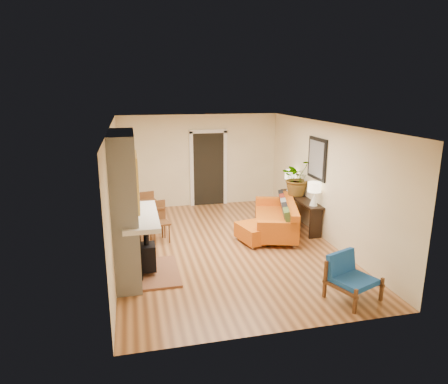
{
  "coord_description": "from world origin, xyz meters",
  "views": [
    {
      "loc": [
        -1.88,
        -7.83,
        3.3
      ],
      "look_at": [
        0.0,
        0.2,
        1.15
      ],
      "focal_mm": 32.0,
      "sensor_mm": 36.0,
      "label": 1
    }
  ],
  "objects_px": {
    "sofa": "(279,218)",
    "dining_table": "(148,209)",
    "ottoman": "(258,232)",
    "lamp_near": "(314,191)",
    "lamp_far": "(291,178)",
    "console_table": "(301,204)",
    "blue_chair": "(349,274)",
    "houseplant": "(297,177)"
  },
  "relations": [
    {
      "from": "sofa",
      "to": "dining_table",
      "type": "relative_size",
      "value": 1.32
    },
    {
      "from": "ottoman",
      "to": "dining_table",
      "type": "xyz_separation_m",
      "value": [
        -2.33,
        1.09,
        0.35
      ]
    },
    {
      "from": "lamp_near",
      "to": "lamp_far",
      "type": "height_order",
      "value": "same"
    },
    {
      "from": "console_table",
      "to": "lamp_near",
      "type": "xyz_separation_m",
      "value": [
        0.0,
        -0.68,
        0.49
      ]
    },
    {
      "from": "lamp_near",
      "to": "console_table",
      "type": "bearing_deg",
      "value": 90.0
    },
    {
      "from": "lamp_near",
      "to": "lamp_far",
      "type": "distance_m",
      "value": 1.38
    },
    {
      "from": "blue_chair",
      "to": "dining_table",
      "type": "distance_m",
      "value": 4.79
    },
    {
      "from": "ottoman",
      "to": "lamp_near",
      "type": "xyz_separation_m",
      "value": [
        1.32,
        0.07,
        0.83
      ]
    },
    {
      "from": "houseplant",
      "to": "lamp_near",
      "type": "bearing_deg",
      "value": -89.39
    },
    {
      "from": "sofa",
      "to": "blue_chair",
      "type": "height_order",
      "value": "sofa"
    },
    {
      "from": "lamp_far",
      "to": "houseplant",
      "type": "relative_size",
      "value": 0.6
    },
    {
      "from": "lamp_near",
      "to": "houseplant",
      "type": "bearing_deg",
      "value": 90.61
    },
    {
      "from": "lamp_far",
      "to": "dining_table",
      "type": "bearing_deg",
      "value": -174.33
    },
    {
      "from": "ottoman",
      "to": "houseplant",
      "type": "height_order",
      "value": "houseplant"
    },
    {
      "from": "dining_table",
      "to": "console_table",
      "type": "distance_m",
      "value": 3.67
    },
    {
      "from": "dining_table",
      "to": "lamp_far",
      "type": "xyz_separation_m",
      "value": [
        3.65,
        0.36,
        0.48
      ]
    },
    {
      "from": "blue_chair",
      "to": "console_table",
      "type": "height_order",
      "value": "blue_chair"
    },
    {
      "from": "sofa",
      "to": "ottoman",
      "type": "height_order",
      "value": "sofa"
    },
    {
      "from": "sofa",
      "to": "lamp_near",
      "type": "relative_size",
      "value": 4.16
    },
    {
      "from": "sofa",
      "to": "houseplant",
      "type": "distance_m",
      "value": 1.2
    },
    {
      "from": "sofa",
      "to": "console_table",
      "type": "distance_m",
      "value": 0.78
    },
    {
      "from": "blue_chair",
      "to": "dining_table",
      "type": "height_order",
      "value": "dining_table"
    },
    {
      "from": "console_table",
      "to": "houseplant",
      "type": "distance_m",
      "value": 0.65
    },
    {
      "from": "ottoman",
      "to": "houseplant",
      "type": "bearing_deg",
      "value": 37.5
    },
    {
      "from": "sofa",
      "to": "ottoman",
      "type": "xyz_separation_m",
      "value": [
        -0.64,
        -0.44,
        -0.13
      ]
    },
    {
      "from": "dining_table",
      "to": "lamp_far",
      "type": "relative_size",
      "value": 3.16
    },
    {
      "from": "sofa",
      "to": "lamp_near",
      "type": "bearing_deg",
      "value": -28.02
    },
    {
      "from": "ottoman",
      "to": "console_table",
      "type": "relative_size",
      "value": 0.52
    },
    {
      "from": "lamp_near",
      "to": "houseplant",
      "type": "distance_m",
      "value": 0.94
    },
    {
      "from": "blue_chair",
      "to": "ottoman",
      "type": "bearing_deg",
      "value": 104.39
    },
    {
      "from": "ottoman",
      "to": "lamp_far",
      "type": "xyz_separation_m",
      "value": [
        1.32,
        1.45,
        0.83
      ]
    },
    {
      "from": "houseplant",
      "to": "dining_table",
      "type": "bearing_deg",
      "value": 178.7
    },
    {
      "from": "ottoman",
      "to": "houseplant",
      "type": "distance_m",
      "value": 1.9
    },
    {
      "from": "ottoman",
      "to": "lamp_far",
      "type": "distance_m",
      "value": 2.13
    },
    {
      "from": "blue_chair",
      "to": "houseplant",
      "type": "height_order",
      "value": "houseplant"
    },
    {
      "from": "blue_chair",
      "to": "lamp_far",
      "type": "bearing_deg",
      "value": 81.0
    },
    {
      "from": "sofa",
      "to": "lamp_near",
      "type": "distance_m",
      "value": 1.05
    },
    {
      "from": "console_table",
      "to": "dining_table",
      "type": "bearing_deg",
      "value": 174.64
    },
    {
      "from": "sofa",
      "to": "lamp_far",
      "type": "relative_size",
      "value": 4.16
    },
    {
      "from": "blue_chair",
      "to": "console_table",
      "type": "bearing_deg",
      "value": 79.16
    },
    {
      "from": "lamp_far",
      "to": "houseplant",
      "type": "height_order",
      "value": "houseplant"
    },
    {
      "from": "console_table",
      "to": "lamp_far",
      "type": "xyz_separation_m",
      "value": [
        0.0,
        0.71,
        0.49
      ]
    }
  ]
}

